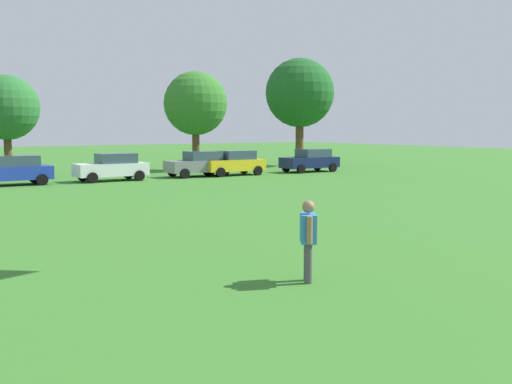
{
  "coord_description": "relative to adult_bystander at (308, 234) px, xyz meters",
  "views": [
    {
      "loc": [
        -2.85,
        2.63,
        3.28
      ],
      "look_at": [
        2.53,
        10.85,
        2.24
      ],
      "focal_mm": 43.07,
      "sensor_mm": 36.0,
      "label": 1
    }
  ],
  "objects": [
    {
      "name": "parked_car_blue_2",
      "position": [
        -0.54,
        26.23,
        -0.18
      ],
      "size": [
        4.3,
        2.02,
        1.68
      ],
      "rotation": [
        0.0,
        0.0,
        3.14
      ],
      "color": "#1E38AD",
      "rests_on": "ground"
    },
    {
      "name": "adult_bystander",
      "position": [
        0.0,
        0.0,
        0.0
      ],
      "size": [
        0.58,
        0.71,
        1.75
      ],
      "rotation": [
        0.0,
        0.0,
        0.98
      ],
      "color": "#4C4C51",
      "rests_on": "ground"
    },
    {
      "name": "parked_car_gray_4",
      "position": [
        11.17,
        25.95,
        -0.18
      ],
      "size": [
        4.3,
        2.02,
        1.68
      ],
      "rotation": [
        0.0,
        0.0,
        3.14
      ],
      "color": "slate",
      "rests_on": "ground"
    },
    {
      "name": "tree_far_right",
      "position": [
        23.82,
        31.67,
        5.08
      ],
      "size": [
        5.81,
        5.81,
        9.05
      ],
      "color": "brown",
      "rests_on": "ground"
    },
    {
      "name": "parked_car_navy_6",
      "position": [
        19.99,
        25.29,
        -0.18
      ],
      "size": [
        4.3,
        2.02,
        1.68
      ],
      "rotation": [
        0.0,
        0.0,
        3.14
      ],
      "color": "#141E4C",
      "rests_on": "ground"
    },
    {
      "name": "tree_center",
      "position": [
        0.66,
        33.34,
        3.5
      ],
      "size": [
        4.32,
        4.32,
        6.73
      ],
      "color": "brown",
      "rests_on": "ground"
    },
    {
      "name": "tree_right",
      "position": [
        13.63,
        31.14,
        3.97
      ],
      "size": [
        4.76,
        4.76,
        7.42
      ],
      "color": "brown",
      "rests_on": "ground"
    },
    {
      "name": "parked_car_yellow_5",
      "position": [
        13.6,
        25.59,
        -0.18
      ],
      "size": [
        4.3,
        2.02,
        1.68
      ],
      "rotation": [
        0.0,
        0.0,
        3.14
      ],
      "color": "yellow",
      "rests_on": "ground"
    },
    {
      "name": "parked_car_white_3",
      "position": [
        5.17,
        25.94,
        -0.18
      ],
      "size": [
        4.3,
        2.02,
        1.68
      ],
      "rotation": [
        0.0,
        0.0,
        3.14
      ],
      "color": "white",
      "rests_on": "ground"
    }
  ]
}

